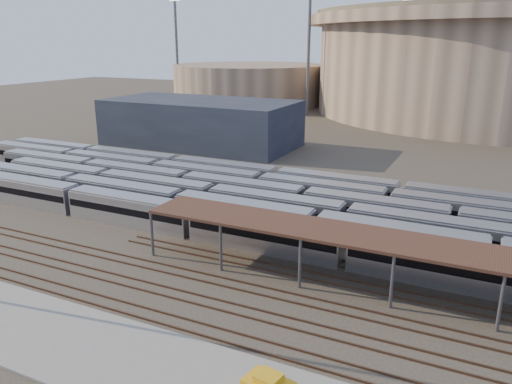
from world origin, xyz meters
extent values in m
plane|color=#383026|center=(0.00, 0.00, 0.00)|extent=(420.00, 420.00, 0.00)
cube|color=gray|center=(-5.00, -15.00, 0.10)|extent=(50.00, 9.00, 0.20)
cube|color=silver|center=(-7.08, 8.00, 1.80)|extent=(112.00, 2.90, 3.60)
cube|color=silver|center=(6.86, 12.20, 1.80)|extent=(112.00, 2.90, 3.60)
cube|color=silver|center=(9.30, 16.40, 1.80)|extent=(112.00, 2.90, 3.60)
cube|color=silver|center=(2.33, 20.60, 1.80)|extent=(112.00, 2.90, 3.60)
cube|color=silver|center=(-6.15, 24.80, 1.80)|extent=(112.00, 2.90, 3.60)
cube|color=silver|center=(-5.22, 29.00, 1.80)|extent=(112.00, 2.90, 3.60)
cylinder|color=#525357|center=(-8.00, 1.30, 2.50)|extent=(0.30, 0.30, 5.00)
cylinder|color=#525357|center=(-8.00, 6.70, 2.50)|extent=(0.30, 0.30, 5.00)
cylinder|color=#525357|center=(0.57, 1.30, 2.50)|extent=(0.30, 0.30, 5.00)
cylinder|color=#525357|center=(0.57, 6.70, 2.50)|extent=(0.30, 0.30, 5.00)
cylinder|color=#525357|center=(9.14, 1.30, 2.50)|extent=(0.30, 0.30, 5.00)
cylinder|color=#525357|center=(9.14, 6.70, 2.50)|extent=(0.30, 0.30, 5.00)
cylinder|color=#525357|center=(17.71, 1.30, 2.50)|extent=(0.30, 0.30, 5.00)
cylinder|color=#525357|center=(17.71, 6.70, 2.50)|extent=(0.30, 0.30, 5.00)
cylinder|color=#525357|center=(26.29, 1.30, 2.50)|extent=(0.30, 0.30, 5.00)
cylinder|color=#525357|center=(26.29, 6.70, 2.50)|extent=(0.30, 0.30, 5.00)
cube|color=#371B16|center=(22.00, 4.00, 5.15)|extent=(60.00, 6.00, 0.30)
cube|color=#4C3323|center=(0.00, -1.75, 0.09)|extent=(170.00, 0.12, 0.18)
cube|color=#4C3323|center=(0.00, -0.25, 0.09)|extent=(170.00, 0.12, 0.18)
cube|color=#4C3323|center=(0.00, -5.75, 0.09)|extent=(170.00, 0.12, 0.18)
cube|color=#4C3323|center=(0.00, -4.25, 0.09)|extent=(170.00, 0.12, 0.18)
cube|color=#4C3323|center=(0.00, -9.75, 0.09)|extent=(170.00, 0.12, 0.18)
cube|color=#4C3323|center=(0.00, -8.25, 0.09)|extent=(170.00, 0.12, 0.18)
cylinder|color=gray|center=(25.00, 140.00, 14.00)|extent=(116.00, 116.00, 28.00)
cylinder|color=gray|center=(-60.00, 130.00, 7.00)|extent=(56.00, 56.00, 14.00)
cube|color=#1E232D|center=(-35.00, 55.00, 5.00)|extent=(42.00, 20.00, 10.00)
cylinder|color=#525357|center=(-30.00, 110.00, 18.00)|extent=(1.00, 1.00, 36.00)
cylinder|color=#525357|center=(-85.00, 120.00, 18.00)|extent=(1.00, 1.00, 36.00)
cylinder|color=#525357|center=(-10.00, 160.00, 18.00)|extent=(1.00, 1.00, 36.00)
camera|label=1|loc=(24.03, -39.17, 22.71)|focal=35.00mm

